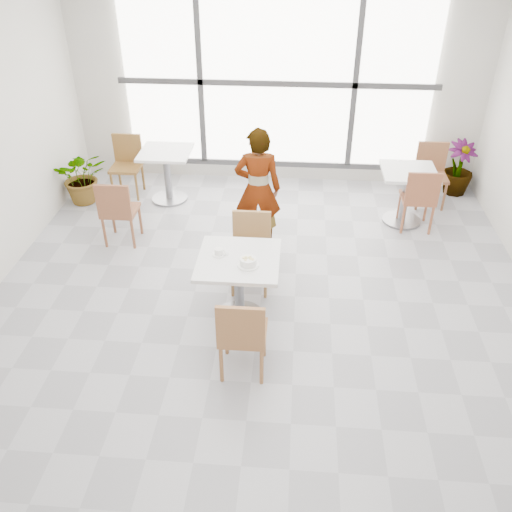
# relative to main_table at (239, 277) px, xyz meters

# --- Properties ---
(floor) EXTENTS (7.00, 7.00, 0.00)m
(floor) POSITION_rel_main_table_xyz_m (0.20, -0.02, -0.52)
(floor) COLOR #9E9EA5
(floor) RESTS_ON ground
(ceiling) EXTENTS (7.00, 7.00, 0.00)m
(ceiling) POSITION_rel_main_table_xyz_m (0.20, -0.02, 2.48)
(ceiling) COLOR white
(ceiling) RESTS_ON ground
(wall_back) EXTENTS (6.00, 0.00, 6.00)m
(wall_back) POSITION_rel_main_table_xyz_m (0.20, 3.48, 0.98)
(wall_back) COLOR silver
(wall_back) RESTS_ON ground
(window) EXTENTS (4.60, 0.07, 2.52)m
(window) POSITION_rel_main_table_xyz_m (0.20, 3.41, 0.98)
(window) COLOR white
(window) RESTS_ON ground
(main_table) EXTENTS (0.80, 0.80, 0.75)m
(main_table) POSITION_rel_main_table_xyz_m (0.00, 0.00, 0.00)
(main_table) COLOR white
(main_table) RESTS_ON ground
(chair_near) EXTENTS (0.42, 0.42, 0.87)m
(chair_near) POSITION_rel_main_table_xyz_m (0.11, -0.80, -0.02)
(chair_near) COLOR #9C663C
(chair_near) RESTS_ON ground
(chair_far) EXTENTS (0.42, 0.42, 0.87)m
(chair_far) POSITION_rel_main_table_xyz_m (0.06, 0.64, -0.02)
(chair_far) COLOR #9D7041
(chair_far) RESTS_ON ground
(oatmeal_bowl) EXTENTS (0.21, 0.21, 0.09)m
(oatmeal_bowl) POSITION_rel_main_table_xyz_m (0.11, -0.12, 0.27)
(oatmeal_bowl) COLOR white
(oatmeal_bowl) RESTS_ON main_table
(coffee_cup) EXTENTS (0.16, 0.13, 0.07)m
(coffee_cup) POSITION_rel_main_table_xyz_m (-0.20, 0.05, 0.26)
(coffee_cup) COLOR white
(coffee_cup) RESTS_ON main_table
(person) EXTENTS (0.58, 0.39, 1.54)m
(person) POSITION_rel_main_table_xyz_m (0.07, 1.49, 0.24)
(person) COLOR black
(person) RESTS_ON ground
(bg_table_left) EXTENTS (0.70, 0.70, 0.75)m
(bg_table_left) POSITION_rel_main_table_xyz_m (-1.31, 2.61, -0.04)
(bg_table_left) COLOR white
(bg_table_left) RESTS_ON ground
(bg_table_right) EXTENTS (0.70, 0.70, 0.75)m
(bg_table_right) POSITION_rel_main_table_xyz_m (1.99, 2.22, -0.04)
(bg_table_right) COLOR white
(bg_table_right) RESTS_ON ground
(bg_chair_left_near) EXTENTS (0.42, 0.42, 0.87)m
(bg_chair_left_near) POSITION_rel_main_table_xyz_m (-1.65, 1.35, -0.02)
(bg_chair_left_near) COLOR brown
(bg_chair_left_near) RESTS_ON ground
(bg_chair_left_far) EXTENTS (0.42, 0.42, 0.87)m
(bg_chair_left_far) POSITION_rel_main_table_xyz_m (-1.94, 2.80, -0.02)
(bg_chair_left_far) COLOR olive
(bg_chair_left_far) RESTS_ON ground
(bg_chair_right_near) EXTENTS (0.42, 0.42, 0.87)m
(bg_chair_right_near) POSITION_rel_main_table_xyz_m (2.12, 2.00, -0.02)
(bg_chair_right_near) COLOR #9A5537
(bg_chair_right_near) RESTS_ON ground
(bg_chair_right_far) EXTENTS (0.42, 0.42, 0.87)m
(bg_chair_right_far) POSITION_rel_main_table_xyz_m (2.42, 2.84, -0.02)
(bg_chair_right_far) COLOR brown
(bg_chair_right_far) RESTS_ON ground
(plant_left) EXTENTS (0.87, 0.81, 0.79)m
(plant_left) POSITION_rel_main_table_xyz_m (-2.50, 2.46, -0.13)
(plant_left) COLOR #3D833E
(plant_left) RESTS_ON ground
(plant_right) EXTENTS (0.55, 0.55, 0.80)m
(plant_right) POSITION_rel_main_table_xyz_m (2.90, 3.17, -0.12)
(plant_right) COLOR #5A8446
(plant_right) RESTS_ON ground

